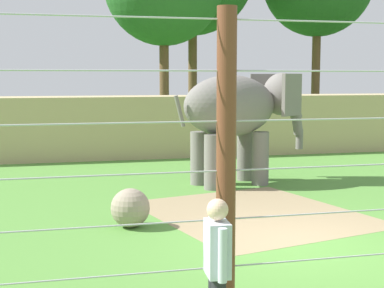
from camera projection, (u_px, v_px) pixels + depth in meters
The scene contains 6 objects.
ground_plane at pixel (300, 247), 9.85m from camera, with size 120.00×120.00×0.00m, color #518938.
dirt_patch at pixel (254, 213), 12.24m from camera, with size 4.00×4.62×0.01m, color #937F5B.
embankment_wall at pixel (166, 126), 21.13m from camera, with size 36.00×1.80×2.19m, color tan.
elephant at pixel (240, 111), 15.45m from camera, with size 3.97×2.08×2.99m.
enrichment_ball at pixel (130, 208), 11.09m from camera, with size 0.76×0.76×0.76m, color gray.
zookeeper at pixel (217, 271), 5.86m from camera, with size 0.24×0.59×1.67m.
Camera 1 is at (-4.05, -8.87, 2.89)m, focal length 54.02 mm.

